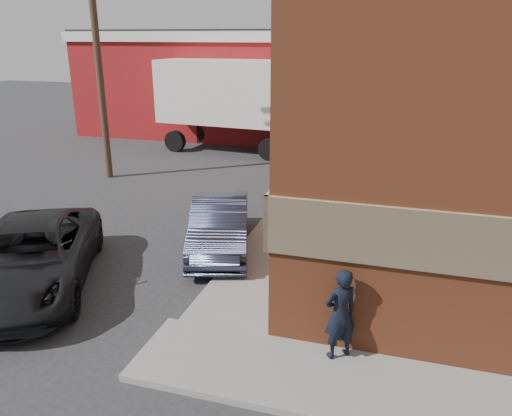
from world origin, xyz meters
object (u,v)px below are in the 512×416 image
Objects in this scene: man at (340,314)px; utility_pole at (97,51)px; box_truck at (246,101)px; warehouse at (235,82)px; sedan at (220,225)px; suv_a at (31,257)px.

utility_pole is at bearing -80.15° from man.
box_truck is (3.82, 5.78, -2.30)m from utility_pole.
warehouse is 10.06× the size of man.
man is at bearing -41.92° from utility_pole.
box_truck is (-2.88, 11.15, 1.77)m from sedan.
suv_a is at bearing -153.47° from sedan.
sedan is (6.70, -5.37, -4.07)m from utility_pole.
box_truck reaches higher than sedan.
warehouse reaches higher than suv_a.
box_truck reaches higher than suv_a.
warehouse is at bearing 70.19° from suv_a.
suv_a is at bearing -67.68° from utility_pole.
warehouse reaches higher than man.
utility_pole is 7.30m from box_truck.
utility_pole is (-1.50, -11.00, 1.93)m from warehouse.
sedan is 0.78× the size of suv_a.
man is at bearing -61.49° from box_truck.
utility_pole reaches higher than box_truck.
warehouse is 5.73m from box_truck.
sedan is at bearing 18.60° from suv_a.
warehouse is 1.81× the size of utility_pole.
utility_pole reaches higher than suv_a.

